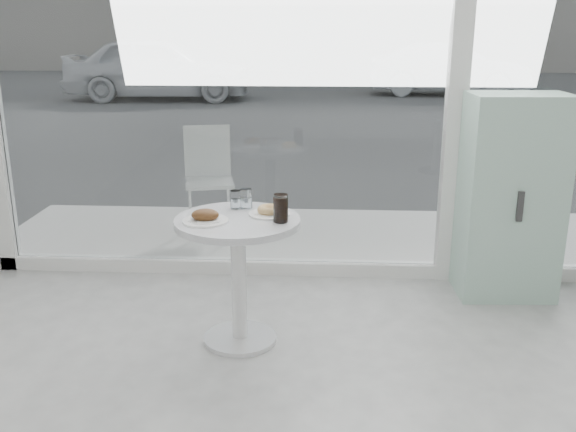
# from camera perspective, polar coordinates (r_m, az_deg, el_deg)

# --- Properties ---
(storefront) EXTENTS (5.00, 0.14, 3.00)m
(storefront) POSITION_cam_1_polar(r_m,az_deg,el_deg) (4.56, 4.55, 15.18)
(storefront) COLOR white
(storefront) RESTS_ON ground
(main_table) EXTENTS (0.72, 0.72, 0.77)m
(main_table) POSITION_cam_1_polar(r_m,az_deg,el_deg) (3.72, -4.44, -3.45)
(main_table) COLOR silver
(main_table) RESTS_ON ground
(patio_deck) EXTENTS (5.60, 1.60, 0.05)m
(patio_deck) POSITION_cam_1_polar(r_m,az_deg,el_deg) (5.66, 3.26, -1.89)
(patio_deck) COLOR beige
(patio_deck) RESTS_ON ground
(street) EXTENTS (40.00, 24.00, 0.00)m
(street) POSITION_cam_1_polar(r_m,az_deg,el_deg) (17.66, 3.41, 10.80)
(street) COLOR #343434
(street) RESTS_ON ground
(mint_cabinet) EXTENTS (0.66, 0.47, 1.40)m
(mint_cabinet) POSITION_cam_1_polar(r_m,az_deg,el_deg) (4.61, 19.18, 1.57)
(mint_cabinet) COLOR #98C2AD
(mint_cabinet) RESTS_ON ground
(patio_chair) EXTENTS (0.48, 0.48, 0.93)m
(patio_chair) POSITION_cam_1_polar(r_m,az_deg,el_deg) (5.64, -7.06, 3.81)
(patio_chair) COLOR silver
(patio_chair) RESTS_ON patio_deck
(car_white) EXTENTS (4.60, 2.05, 1.54)m
(car_white) POSITION_cam_1_polar(r_m,az_deg,el_deg) (16.47, -11.39, 12.77)
(car_white) COLOR silver
(car_white) RESTS_ON street
(car_silver) EXTENTS (4.12, 1.57, 1.34)m
(car_silver) POSITION_cam_1_polar(r_m,az_deg,el_deg) (17.74, 14.02, 12.55)
(car_silver) COLOR #B2B5BA
(car_silver) RESTS_ON street
(plate_fritter) EXTENTS (0.26, 0.26, 0.07)m
(plate_fritter) POSITION_cam_1_polar(r_m,az_deg,el_deg) (3.60, -7.31, -0.09)
(plate_fritter) COLOR white
(plate_fritter) RESTS_ON main_table
(plate_donut) EXTENTS (0.24, 0.24, 0.06)m
(plate_donut) POSITION_cam_1_polar(r_m,az_deg,el_deg) (3.70, -1.67, 0.40)
(plate_donut) COLOR white
(plate_donut) RESTS_ON main_table
(water_tumbler_a) EXTENTS (0.07, 0.07, 0.11)m
(water_tumbler_a) POSITION_cam_1_polar(r_m,az_deg,el_deg) (3.84, -4.67, 1.39)
(water_tumbler_a) COLOR white
(water_tumbler_a) RESTS_ON main_table
(water_tumbler_b) EXTENTS (0.07, 0.07, 0.12)m
(water_tumbler_b) POSITION_cam_1_polar(r_m,az_deg,el_deg) (3.84, -3.75, 1.46)
(water_tumbler_b) COLOR white
(water_tumbler_b) RESTS_ON main_table
(cola_glass) EXTENTS (0.08, 0.08, 0.16)m
(cola_glass) POSITION_cam_1_polar(r_m,az_deg,el_deg) (3.56, -0.65, 0.65)
(cola_glass) COLOR white
(cola_glass) RESTS_ON main_table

